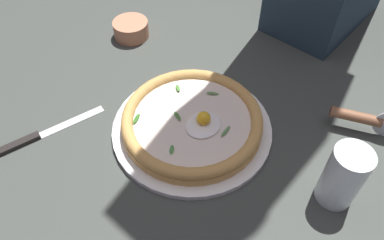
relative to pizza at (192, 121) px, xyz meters
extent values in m
cube|color=#3A3E39|center=(-0.02, 0.04, -0.05)|extent=(2.40, 2.40, 0.03)
cylinder|color=white|center=(0.00, 0.00, -0.02)|extent=(0.33, 0.33, 0.01)
cylinder|color=tan|center=(0.00, 0.00, -0.01)|extent=(0.29, 0.29, 0.02)
torus|color=tan|center=(0.00, 0.00, 0.01)|extent=(0.29, 0.29, 0.02)
cylinder|color=silver|center=(0.00, 0.00, 0.00)|extent=(0.24, 0.24, 0.00)
ellipsoid|color=white|center=(0.01, -0.03, 0.01)|extent=(0.08, 0.06, 0.01)
sphere|color=yellow|center=(0.01, -0.02, 0.02)|extent=(0.03, 0.03, 0.03)
ellipsoid|color=#5F8949|center=(0.08, 0.02, 0.01)|extent=(0.02, 0.03, 0.01)
ellipsoid|color=#47863D|center=(-0.08, -0.03, 0.01)|extent=(0.02, 0.02, 0.01)
ellipsoid|color=#59874E|center=(0.03, -0.07, 0.01)|extent=(0.03, 0.01, 0.00)
ellipsoid|color=#2A611C|center=(-0.08, 0.07, 0.01)|extent=(0.03, 0.02, 0.00)
ellipsoid|color=#497938|center=(-0.02, 0.03, 0.01)|extent=(0.02, 0.03, 0.01)
ellipsoid|color=#457E31|center=(0.04, 0.09, 0.01)|extent=(0.02, 0.02, 0.01)
cylinder|color=#B87857|center=(0.10, 0.35, -0.01)|extent=(0.09, 0.09, 0.04)
cylinder|color=brown|center=(0.25, -0.22, 0.01)|extent=(0.07, 0.10, 0.02)
cube|color=silver|center=(-0.17, 0.19, -0.03)|extent=(0.14, 0.04, 0.00)
cube|color=black|center=(-0.28, 0.20, -0.03)|extent=(0.09, 0.03, 0.01)
cylinder|color=silver|center=(0.09, -0.28, 0.03)|extent=(0.07, 0.07, 0.13)
cylinder|color=white|center=(0.09, -0.28, 0.00)|extent=(0.06, 0.06, 0.05)
camera|label=1|loc=(-0.33, -0.36, 0.57)|focal=34.68mm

